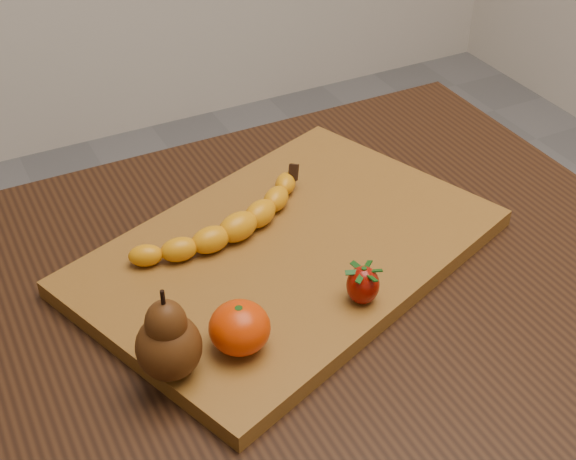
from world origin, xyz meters
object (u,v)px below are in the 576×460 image
table (243,381)px  mandarin (240,328)px  pear (167,333)px  cutting_board (288,252)px

table → mandarin: 0.16m
table → mandarin: (-0.03, -0.06, 0.14)m
pear → table: bearing=31.9°
table → pear: size_ratio=10.58×
pear → mandarin: 0.07m
cutting_board → pear: size_ratio=4.76×
cutting_board → mandarin: bearing=-153.3°
pear → mandarin: size_ratio=1.62×
cutting_board → mandarin: (-0.11, -0.12, 0.03)m
cutting_board → table: bearing=-165.3°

